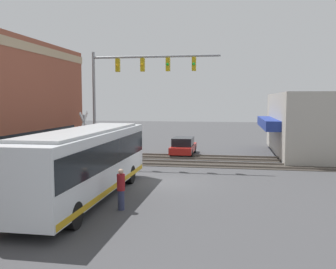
{
  "coord_description": "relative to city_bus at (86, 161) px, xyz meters",
  "views": [
    {
      "loc": [
        -20.43,
        -3.82,
        4.58
      ],
      "look_at": [
        4.86,
        0.52,
        2.23
      ],
      "focal_mm": 40.0,
      "sensor_mm": 36.0,
      "label": 1
    }
  ],
  "objects": [
    {
      "name": "parked_car_red",
      "position": [
        14.92,
        -2.6,
        -1.11
      ],
      "size": [
        4.57,
        1.82,
        1.48
      ],
      "color": "#B21E19",
      "rests_on": "ground"
    },
    {
      "name": "shop_building",
      "position": [
        17.7,
        -14.43,
        0.8
      ],
      "size": [
        13.99,
        9.56,
        5.2
      ],
      "color": "#B2ADA3",
      "rests_on": "ground"
    },
    {
      "name": "crossing_signal",
      "position": [
        8.02,
        3.38,
        0.5
      ],
      "size": [
        1.41,
        1.18,
        3.81
      ],
      "color": "gray",
      "rests_on": "ground"
    },
    {
      "name": "city_bus",
      "position": [
        0.0,
        0.0,
        0.0
      ],
      "size": [
        11.49,
        2.59,
        3.26
      ],
      "color": "silver",
      "rests_on": "ground"
    },
    {
      "name": "rail_track_far",
      "position": [
        13.48,
        -2.8,
        -1.77
      ],
      "size": [
        2.6,
        60.0,
        0.15
      ],
      "color": "#332D28",
      "rests_on": "ground"
    },
    {
      "name": "ground_plane",
      "position": [
        4.28,
        -2.8,
        -1.8
      ],
      "size": [
        120.0,
        120.0,
        0.0
      ],
      "primitive_type": "plane",
      "color": "#424244"
    },
    {
      "name": "traffic_signal_gantry",
      "position": [
        9.22,
        0.25,
        4.25
      ],
      "size": [
        0.42,
        8.97,
        7.96
      ],
      "color": "gray",
      "rests_on": "ground"
    },
    {
      "name": "pedestrian_near_bus",
      "position": [
        -1.36,
        -2.09,
        -0.91
      ],
      "size": [
        0.34,
        0.34,
        1.74
      ],
      "color": "#2D3351",
      "rests_on": "ground"
    },
    {
      "name": "rail_track_near",
      "position": [
        10.28,
        -2.8,
        -1.77
      ],
      "size": [
        2.6,
        60.0,
        0.15
      ],
      "color": "#332D28",
      "rests_on": "ground"
    }
  ]
}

